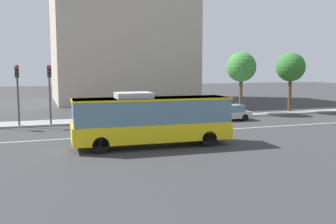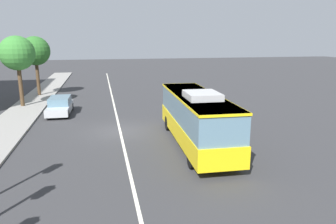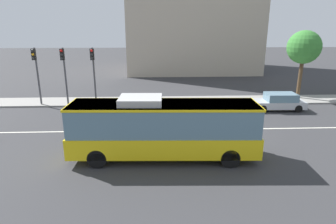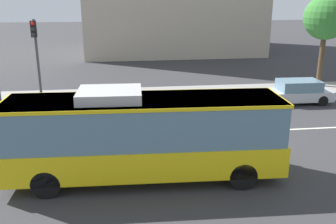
{
  "view_description": "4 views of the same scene",
  "coord_description": "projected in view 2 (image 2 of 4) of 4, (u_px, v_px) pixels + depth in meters",
  "views": [
    {
      "loc": [
        -10.63,
        -26.83,
        4.99
      ],
      "look_at": [
        -2.72,
        -3.99,
        2.12
      ],
      "focal_mm": 40.12,
      "sensor_mm": 36.0,
      "label": 1
    },
    {
      "loc": [
        -21.18,
        1.15,
        6.33
      ],
      "look_at": [
        -2.88,
        -2.83,
        1.9
      ],
      "focal_mm": 33.2,
      "sensor_mm": 36.0,
      "label": 2
    },
    {
      "loc": [
        -4.27,
        -18.74,
        6.98
      ],
      "look_at": [
        -3.57,
        -2.3,
        2.03
      ],
      "focal_mm": 30.61,
      "sensor_mm": 36.0,
      "label": 3
    },
    {
      "loc": [
        -4.65,
        -17.08,
        6.64
      ],
      "look_at": [
        -2.81,
        -2.59,
        2.03
      ],
      "focal_mm": 40.11,
      "sensor_mm": 36.0,
      "label": 4
    }
  ],
  "objects": [
    {
      "name": "sedan_silver",
      "position": [
        60.0,
        106.0,
        26.66
      ],
      "size": [
        4.54,
        1.91,
        1.46
      ],
      "rotation": [
        0.0,
        0.0,
        3.12
      ],
      "color": "#B7BABF",
      "rests_on": "ground_plane"
    },
    {
      "name": "street_tree_kerbside_left",
      "position": [
        35.0,
        51.0,
        34.01
      ],
      "size": [
        3.16,
        3.16,
        6.62
      ],
      "color": "#4C3823",
      "rests_on": "ground_plane"
    },
    {
      "name": "lane_centre_line",
      "position": [
        120.0,
        131.0,
        21.84
      ],
      "size": [
        76.0,
        0.16,
        0.01
      ],
      "primitive_type": "cube",
      "color": "silver",
      "rests_on": "ground_plane"
    },
    {
      "name": "ground_plane",
      "position": [
        120.0,
        131.0,
        21.84
      ],
      "size": [
        160.0,
        160.0,
        0.0
      ],
      "primitive_type": "plane",
      "color": "#333335"
    },
    {
      "name": "street_tree_kerbside_centre",
      "position": [
        17.0,
        54.0,
        28.3
      ],
      "size": [
        3.14,
        3.14,
        6.63
      ],
      "color": "#4C3823",
      "rests_on": "ground_plane"
    },
    {
      "name": "transit_bus",
      "position": [
        196.0,
        116.0,
        18.61
      ],
      "size": [
        10.09,
        2.88,
        3.46
      ],
      "rotation": [
        0.0,
        0.0,
        -0.04
      ],
      "color": "yellow",
      "rests_on": "ground_plane"
    }
  ]
}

